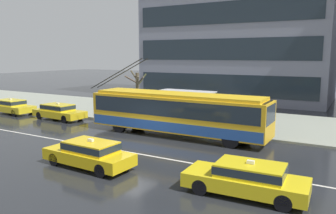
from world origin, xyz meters
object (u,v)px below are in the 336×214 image
(pedestrian_at_shelter, at_px, (240,109))
(pedestrian_waiting_by_pole, at_px, (166,104))
(taxi_far_behind, at_px, (11,106))
(trolleybus, at_px, (177,112))
(bus_shelter, at_px, (188,99))
(taxi_queued_behind_bus, at_px, (59,111))
(taxi_oncoming_far, at_px, (247,178))
(taxi_oncoming_near, at_px, (89,153))
(pedestrian_approaching_curb, at_px, (262,108))
(street_tree_bare, at_px, (137,90))
(pedestrian_walking_past, at_px, (175,100))

(pedestrian_at_shelter, relative_size, pedestrian_waiting_by_pole, 1.02)
(taxi_far_behind, bearing_deg, trolleybus, -0.05)
(bus_shelter, bearing_deg, taxi_queued_behind_bus, -163.63)
(taxi_oncoming_far, relative_size, pedestrian_at_shelter, 2.43)
(taxi_oncoming_far, distance_m, taxi_oncoming_near, 7.51)
(taxi_far_behind, height_order, taxi_oncoming_near, same)
(taxi_queued_behind_bus, bearing_deg, pedestrian_approaching_curb, 11.98)
(taxi_oncoming_far, distance_m, street_tree_bare, 17.78)
(trolleybus, xyz_separation_m, taxi_far_behind, (-17.21, 0.01, -0.87))
(taxi_queued_behind_bus, bearing_deg, trolleybus, -0.81)
(pedestrian_at_shelter, bearing_deg, street_tree_bare, 168.90)
(taxi_oncoming_far, bearing_deg, pedestrian_approaching_curb, 101.61)
(pedestrian_approaching_curb, distance_m, street_tree_bare, 11.15)
(taxi_queued_behind_bus, bearing_deg, street_tree_bare, 42.65)
(taxi_far_behind, relative_size, street_tree_bare, 1.22)
(taxi_far_behind, bearing_deg, pedestrian_approaching_curb, 9.13)
(taxi_queued_behind_bus, xyz_separation_m, taxi_oncoming_near, (10.62, -7.79, -0.00))
(taxi_queued_behind_bus, height_order, pedestrian_walking_past, pedestrian_walking_past)
(taxi_oncoming_near, height_order, pedestrian_approaching_curb, pedestrian_approaching_curb)
(taxi_oncoming_far, height_order, pedestrian_walking_past, pedestrian_walking_past)
(taxi_queued_behind_bus, relative_size, taxi_far_behind, 1.02)
(taxi_oncoming_far, bearing_deg, pedestrian_walking_past, 129.41)
(trolleybus, height_order, pedestrian_at_shelter, trolleybus)
(taxi_oncoming_near, distance_m, bus_shelter, 10.93)
(pedestrian_approaching_curb, distance_m, pedestrian_waiting_by_pole, 6.94)
(pedestrian_walking_past, distance_m, pedestrian_waiting_by_pole, 1.98)
(taxi_queued_behind_bus, distance_m, taxi_oncoming_far, 19.52)
(pedestrian_at_shelter, height_order, pedestrian_walking_past, pedestrian_walking_past)
(pedestrian_walking_past, height_order, street_tree_bare, street_tree_bare)
(taxi_oncoming_far, distance_m, pedestrian_approaching_curb, 10.93)
(bus_shelter, distance_m, pedestrian_walking_past, 1.98)
(taxi_oncoming_far, relative_size, pedestrian_walking_past, 2.31)
(bus_shelter, bearing_deg, trolleybus, -75.76)
(bus_shelter, xyz_separation_m, pedestrian_approaching_curb, (5.51, 0.32, -0.26))
(pedestrian_walking_past, bearing_deg, bus_shelter, -32.41)
(taxi_far_behind, relative_size, pedestrian_at_shelter, 2.41)
(taxi_queued_behind_bus, xyz_separation_m, street_tree_bare, (4.84, 4.46, 1.59))
(pedestrian_walking_past, relative_size, street_tree_bare, 0.53)
(taxi_oncoming_near, height_order, pedestrian_at_shelter, pedestrian_at_shelter)
(taxi_far_behind, bearing_deg, pedestrian_waiting_by_pole, 8.68)
(bus_shelter, distance_m, pedestrian_at_shelter, 4.27)
(taxi_oncoming_near, bearing_deg, bus_shelter, 91.09)
(taxi_oncoming_near, height_order, street_tree_bare, street_tree_bare)
(taxi_far_behind, distance_m, pedestrian_waiting_by_pole, 15.28)
(taxi_far_behind, xyz_separation_m, taxi_oncoming_near, (16.60, -7.65, -0.00))
(taxi_queued_behind_bus, distance_m, pedestrian_walking_past, 9.73)
(pedestrian_approaching_curb, bearing_deg, taxi_queued_behind_bus, -168.02)
(trolleybus, relative_size, taxi_far_behind, 2.83)
(bus_shelter, distance_m, pedestrian_waiting_by_pole, 1.63)
(taxi_oncoming_near, xyz_separation_m, pedestrian_approaching_curb, (5.30, 11.17, 1.07))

